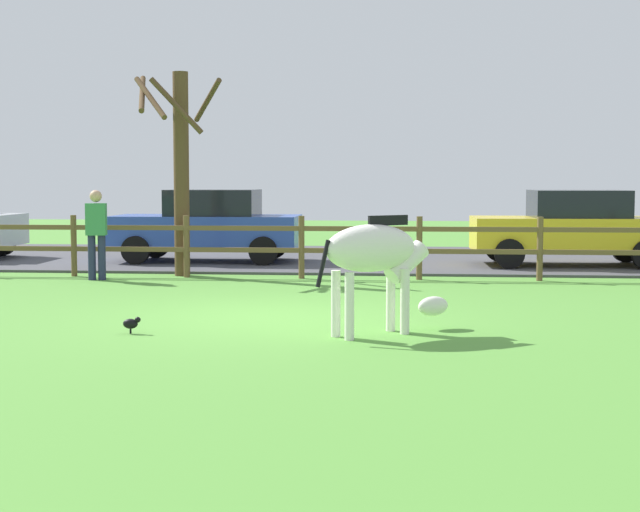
{
  "coord_description": "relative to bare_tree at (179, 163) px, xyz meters",
  "views": [
    {
      "loc": [
        1.88,
        -12.69,
        1.84
      ],
      "look_at": [
        0.59,
        0.85,
        0.75
      ],
      "focal_mm": 54.25,
      "sensor_mm": 36.0,
      "label": 1
    }
  ],
  "objects": [
    {
      "name": "parked_car_yellow",
      "position": [
        7.69,
        2.4,
        -1.3
      ],
      "size": [
        4.05,
        1.99,
        1.56
      ],
      "color": "yellow",
      "rests_on": "parking_asphalt"
    },
    {
      "name": "zebra",
      "position": [
        3.98,
        -6.65,
        -1.21
      ],
      "size": [
        1.61,
        1.37,
        1.41
      ],
      "color": "white",
      "rests_on": "ground_plane"
    },
    {
      "name": "visitor_near_fence",
      "position": [
        -1.33,
        -0.92,
        -1.23
      ],
      "size": [
        0.39,
        0.27,
        1.64
      ],
      "color": "#232847",
      "rests_on": "ground_plane"
    },
    {
      "name": "parking_asphalt",
      "position": [
        2.51,
        4.01,
        -2.11
      ],
      "size": [
        28.0,
        7.4,
        0.05
      ],
      "primitive_type": "cube",
      "color": "#47474C",
      "rests_on": "ground_plane"
    },
    {
      "name": "parked_car_blue",
      "position": [
        -0.01,
        2.65,
        -1.3
      ],
      "size": [
        4.03,
        1.93,
        1.56
      ],
      "color": "#2D4CAD",
      "rests_on": "parking_asphalt"
    },
    {
      "name": "bare_tree",
      "position": [
        0.0,
        0.0,
        0.0
      ],
      "size": [
        1.74,
        1.73,
        3.85
      ],
      "color": "#513A23",
      "rests_on": "ground_plane"
    },
    {
      "name": "ground_plane",
      "position": [
        2.51,
        -5.29,
        -2.14
      ],
      "size": [
        60.0,
        60.0,
        0.0
      ],
      "primitive_type": "plane",
      "color": "#549338"
    },
    {
      "name": "crow_on_grass",
      "position": [
        1.07,
        -6.85,
        -2.01
      ],
      "size": [
        0.22,
        0.1,
        0.2
      ],
      "color": "black",
      "rests_on": "ground_plane"
    },
    {
      "name": "paddock_fence",
      "position": [
        2.36,
        -0.29,
        -1.47
      ],
      "size": [
        21.8,
        0.11,
        1.16
      ],
      "color": "brown",
      "rests_on": "ground_plane"
    }
  ]
}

